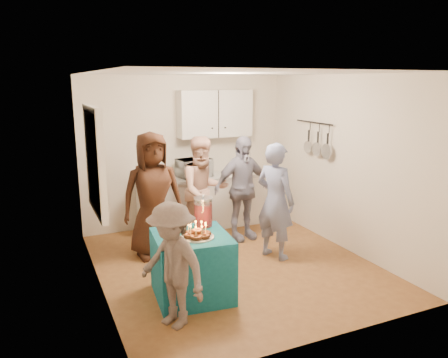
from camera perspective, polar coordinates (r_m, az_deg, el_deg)
name	(u,v)px	position (r m, az deg, el deg)	size (l,w,h in m)	color
floor	(234,264)	(6.21, 1.34, -11.07)	(4.00, 4.00, 0.00)	brown
ceiling	(235,73)	(5.68, 1.48, 13.69)	(4.00, 4.00, 0.00)	white
back_wall	(185,152)	(7.63, -5.07, 3.59)	(3.60, 3.60, 0.00)	silver
left_wall	(96,186)	(5.31, -16.44, -0.92)	(4.00, 4.00, 0.00)	silver
right_wall	(343,163)	(6.76, 15.32, 2.01)	(4.00, 4.00, 0.00)	silver
window_night	(93,161)	(5.55, -16.72, 2.29)	(0.04, 1.00, 1.20)	black
counter	(203,203)	(7.61, -2.77, -3.12)	(2.20, 0.58, 0.86)	white
countertop	(203,177)	(7.50, -2.81, 0.23)	(2.24, 0.62, 0.05)	beige
upper_cabinet	(215,114)	(7.59, -1.18, 8.53)	(1.30, 0.30, 0.80)	white
pot_rack	(312,138)	(7.22, 11.46, 5.27)	(0.12, 1.00, 0.60)	black
microwave	(194,168)	(7.41, -3.92, 1.47)	(0.55, 0.37, 0.31)	white
party_table	(192,266)	(5.23, -4.20, -11.25)	(0.85, 0.85, 0.76)	#105C6F
donut_cake	(197,230)	(4.98, -3.50, -6.67)	(0.38, 0.38, 0.18)	#381C0C
punch_jar	(203,213)	(5.35, -2.72, -4.40)	(0.22, 0.22, 0.34)	red
man_birthday	(275,201)	(6.23, 6.71, -2.88)	(0.61, 0.40, 1.68)	#7B86B3
woman_back_left	(153,195)	(6.32, -9.30, -2.08)	(0.89, 0.58, 1.82)	#5D301A
woman_back_center	(204,191)	(6.72, -2.65, -1.59)	(0.82, 0.64, 1.69)	tan
woman_back_right	(242,188)	(6.93, 2.33, -1.24)	(0.98, 0.41, 1.67)	#131138
child_near_left	(172,265)	(4.56, -6.78, -11.15)	(0.86, 0.50, 1.33)	#5D4E4A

